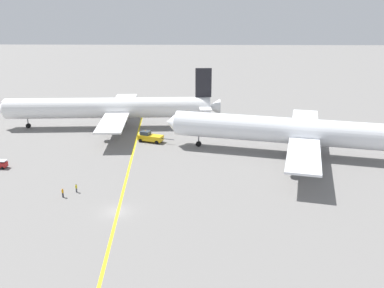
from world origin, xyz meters
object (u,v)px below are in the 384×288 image
airliner_at_gate_left (110,108)px  airliner_being_pushed (294,131)px  pushback_tug (150,137)px  ground_crew_wing_walker_right (63,193)px  gse_baggage_cart_near_cluster (0,164)px  ground_crew_ramp_agent_by_cones (76,188)px

airliner_at_gate_left → airliner_being_pushed: airliner_at_gate_left is taller
pushback_tug → airliner_at_gate_left: bearing=133.5°
pushback_tug → ground_crew_wing_walker_right: size_ratio=5.35×
airliner_being_pushed → gse_baggage_cart_near_cluster: (-62.84, -9.76, -4.60)m
airliner_being_pushed → ground_crew_wing_walker_right: (-45.42, -23.52, -4.56)m
airliner_at_gate_left → ground_crew_wing_walker_right: bearing=-89.4°
gse_baggage_cart_near_cluster → ground_crew_ramp_agent_by_cones: size_ratio=1.74×
airliner_being_pushed → pushback_tug: size_ratio=6.38×
ground_crew_wing_walker_right → ground_crew_ramp_agent_by_cones: bearing=50.0°
airliner_being_pushed → ground_crew_ramp_agent_by_cones: airliner_being_pushed is taller
airliner_being_pushed → ground_crew_wing_walker_right: size_ratio=34.16×
airliner_being_pushed → ground_crew_wing_walker_right: 51.36m
ground_crew_ramp_agent_by_cones → airliner_at_gate_left: bearing=93.1°
airliner_at_gate_left → airliner_being_pushed: bearing=-25.1°
airliner_at_gate_left → gse_baggage_cart_near_cluster: size_ratio=21.66×
airliner_at_gate_left → ground_crew_wing_walker_right: (0.51, -45.06, -4.51)m
airliner_at_gate_left → gse_baggage_cart_near_cluster: 35.86m
gse_baggage_cart_near_cluster → airliner_being_pushed: bearing=8.8°
ground_crew_wing_walker_right → pushback_tug: bearing=69.8°
ground_crew_wing_walker_right → airliner_being_pushed: bearing=27.4°
ground_crew_wing_walker_right → ground_crew_ramp_agent_by_cones: size_ratio=1.06×
airliner_being_pushed → gse_baggage_cart_near_cluster: size_ratio=20.85×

